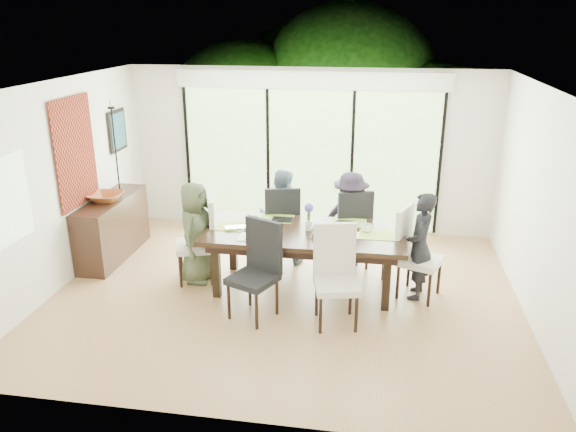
% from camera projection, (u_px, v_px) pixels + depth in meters
% --- Properties ---
extents(floor, '(6.00, 5.00, 0.01)m').
position_uv_depth(floor, '(285.00, 294.00, 7.40)').
color(floor, '#8E5D39').
rests_on(floor, ground).
extents(ceiling, '(6.00, 5.00, 0.01)m').
position_uv_depth(ceiling, '(285.00, 85.00, 6.49)').
color(ceiling, white).
rests_on(ceiling, wall_back).
extents(wall_back, '(6.00, 0.02, 2.70)m').
position_uv_depth(wall_back, '(310.00, 151.00, 9.28)').
color(wall_back, silver).
rests_on(wall_back, floor).
extents(wall_front, '(6.00, 0.02, 2.70)m').
position_uv_depth(wall_front, '(234.00, 287.00, 4.61)').
color(wall_front, silver).
rests_on(wall_front, floor).
extents(wall_left, '(0.02, 5.00, 2.70)m').
position_uv_depth(wall_left, '(60.00, 185.00, 7.40)').
color(wall_left, beige).
rests_on(wall_left, floor).
extents(wall_right, '(0.02, 5.00, 2.70)m').
position_uv_depth(wall_right, '(541.00, 209.00, 6.49)').
color(wall_right, white).
rests_on(wall_right, floor).
extents(glass_doors, '(4.20, 0.02, 2.30)m').
position_uv_depth(glass_doors, '(310.00, 160.00, 9.29)').
color(glass_doors, '#598C3F').
rests_on(glass_doors, wall_back).
extents(blinds_header, '(4.40, 0.06, 0.28)m').
position_uv_depth(blinds_header, '(311.00, 80.00, 8.84)').
color(blinds_header, white).
rests_on(blinds_header, wall_back).
extents(mullion_a, '(0.05, 0.04, 2.30)m').
position_uv_depth(mullion_a, '(188.00, 156.00, 9.60)').
color(mullion_a, black).
rests_on(mullion_a, wall_back).
extents(mullion_b, '(0.05, 0.04, 2.30)m').
position_uv_depth(mullion_b, '(268.00, 159.00, 9.39)').
color(mullion_b, black).
rests_on(mullion_b, wall_back).
extents(mullion_c, '(0.05, 0.04, 2.30)m').
position_uv_depth(mullion_c, '(352.00, 162.00, 9.17)').
color(mullion_c, black).
rests_on(mullion_c, wall_back).
extents(mullion_d, '(0.05, 0.04, 2.30)m').
position_uv_depth(mullion_d, '(440.00, 165.00, 8.96)').
color(mullion_d, black).
rests_on(mullion_d, wall_back).
extents(side_window, '(0.02, 0.90, 1.00)m').
position_uv_depth(side_window, '(4.00, 202.00, 6.23)').
color(side_window, '#8CAD7F').
rests_on(side_window, wall_left).
extents(deck, '(6.00, 1.80, 0.10)m').
position_uv_depth(deck, '(315.00, 213.00, 10.58)').
color(deck, brown).
rests_on(deck, ground).
extents(rail_top, '(6.00, 0.08, 0.06)m').
position_uv_depth(rail_top, '(320.00, 171.00, 11.12)').
color(rail_top, brown).
rests_on(rail_top, deck).
extents(foliage_left, '(3.20, 3.20, 3.20)m').
position_uv_depth(foliage_left, '(243.00, 116.00, 12.02)').
color(foliage_left, '#14380F').
rests_on(foliage_left, ground).
extents(foliage_mid, '(4.00, 4.00, 4.00)m').
position_uv_depth(foliage_mid, '(348.00, 97.00, 12.12)').
color(foliage_mid, '#14380F').
rests_on(foliage_mid, ground).
extents(foliage_right, '(2.80, 2.80, 2.80)m').
position_uv_depth(foliage_right, '(434.00, 131.00, 11.29)').
color(foliage_right, '#14380F').
rests_on(foliage_right, ground).
extents(foliage_far, '(3.60, 3.60, 3.60)m').
position_uv_depth(foliage_far, '(306.00, 100.00, 12.99)').
color(foliage_far, '#14380F').
rests_on(foliage_far, ground).
extents(table_top, '(2.61, 1.20, 0.07)m').
position_uv_depth(table_top, '(304.00, 233.00, 7.31)').
color(table_top, black).
rests_on(table_top, floor).
extents(table_apron, '(2.39, 0.98, 0.11)m').
position_uv_depth(table_apron, '(304.00, 240.00, 7.34)').
color(table_apron, black).
rests_on(table_apron, floor).
extents(table_leg_fl, '(0.10, 0.10, 0.75)m').
position_uv_depth(table_leg_fl, '(216.00, 270.00, 7.21)').
color(table_leg_fl, black).
rests_on(table_leg_fl, floor).
extents(table_leg_fr, '(0.10, 0.10, 0.75)m').
position_uv_depth(table_leg_fr, '(386.00, 282.00, 6.88)').
color(table_leg_fr, black).
rests_on(table_leg_fr, floor).
extents(table_leg_bl, '(0.10, 0.10, 0.75)m').
position_uv_depth(table_leg_bl, '(233.00, 245.00, 8.01)').
color(table_leg_bl, black).
rests_on(table_leg_bl, floor).
extents(table_leg_br, '(0.10, 0.10, 0.75)m').
position_uv_depth(table_leg_br, '(386.00, 254.00, 7.68)').
color(table_leg_br, black).
rests_on(table_leg_br, floor).
extents(chair_left_end, '(0.63, 0.63, 1.20)m').
position_uv_depth(chair_left_end, '(195.00, 239.00, 7.60)').
color(chair_left_end, beige).
rests_on(chair_left_end, floor).
extents(chair_right_end, '(0.65, 0.65, 1.20)m').
position_uv_depth(chair_right_end, '(421.00, 254.00, 7.14)').
color(chair_right_end, white).
rests_on(chair_right_end, floor).
extents(chair_far_left, '(0.61, 0.61, 1.20)m').
position_uv_depth(chair_far_left, '(282.00, 222.00, 8.23)').
color(chair_far_left, black).
rests_on(chair_far_left, floor).
extents(chair_far_right, '(0.64, 0.64, 1.20)m').
position_uv_depth(chair_far_right, '(350.00, 226.00, 8.08)').
color(chair_far_right, black).
rests_on(chair_far_right, floor).
extents(chair_near_left, '(0.66, 0.66, 1.20)m').
position_uv_depth(chair_near_left, '(252.00, 272.00, 6.64)').
color(chair_near_left, black).
rests_on(chair_near_left, floor).
extents(chair_near_right, '(0.60, 0.60, 1.20)m').
position_uv_depth(chair_near_right, '(337.00, 278.00, 6.48)').
color(chair_near_right, beige).
rests_on(chair_near_right, floor).
extents(person_left_end, '(0.47, 0.69, 1.40)m').
position_uv_depth(person_left_end, '(196.00, 232.00, 7.56)').
color(person_left_end, '#485438').
rests_on(person_left_end, floor).
extents(person_right_end, '(0.50, 0.70, 1.40)m').
position_uv_depth(person_right_end, '(420.00, 246.00, 7.11)').
color(person_right_end, black).
rests_on(person_right_end, floor).
extents(person_far_left, '(0.66, 0.41, 1.40)m').
position_uv_depth(person_far_left, '(281.00, 216.00, 8.17)').
color(person_far_left, slate).
rests_on(person_far_left, floor).
extents(person_far_right, '(0.73, 0.54, 1.40)m').
position_uv_depth(person_far_right, '(350.00, 220.00, 8.02)').
color(person_far_right, '#241D2B').
rests_on(person_far_right, floor).
extents(placemat_left, '(0.48, 0.35, 0.01)m').
position_uv_depth(placemat_left, '(233.00, 227.00, 7.44)').
color(placemat_left, '#8FAC3D').
rests_on(placemat_left, table_top).
extents(placemat_right, '(0.48, 0.35, 0.01)m').
position_uv_depth(placemat_right, '(378.00, 235.00, 7.15)').
color(placemat_right, '#9EBD43').
rests_on(placemat_right, table_top).
extents(placemat_far_l, '(0.48, 0.35, 0.01)m').
position_uv_depth(placemat_far_l, '(276.00, 218.00, 7.73)').
color(placemat_far_l, '#81A93C').
rests_on(placemat_far_l, table_top).
extents(placemat_far_r, '(0.48, 0.35, 0.01)m').
position_uv_depth(placemat_far_r, '(349.00, 223.00, 7.58)').
color(placemat_far_r, '#91B440').
rests_on(placemat_far_r, table_top).
extents(placemat_paper, '(0.48, 0.35, 0.01)m').
position_uv_depth(placemat_paper, '(258.00, 237.00, 7.10)').
color(placemat_paper, white).
rests_on(placemat_paper, table_top).
extents(tablet_far_l, '(0.28, 0.20, 0.01)m').
position_uv_depth(tablet_far_l, '(282.00, 219.00, 7.67)').
color(tablet_far_l, black).
rests_on(tablet_far_l, table_top).
extents(tablet_far_r, '(0.26, 0.19, 0.01)m').
position_uv_depth(tablet_far_r, '(345.00, 223.00, 7.54)').
color(tablet_far_r, black).
rests_on(tablet_far_r, table_top).
extents(papers, '(0.33, 0.24, 0.00)m').
position_uv_depth(papers, '(358.00, 235.00, 7.14)').
color(papers, white).
rests_on(papers, table_top).
extents(platter_base, '(0.28, 0.28, 0.03)m').
position_uv_depth(platter_base, '(258.00, 235.00, 7.09)').
color(platter_base, white).
rests_on(platter_base, table_top).
extents(platter_snacks, '(0.22, 0.22, 0.02)m').
position_uv_depth(platter_snacks, '(258.00, 234.00, 7.09)').
color(platter_snacks, orange).
rests_on(platter_snacks, table_top).
extents(vase, '(0.09, 0.09, 0.13)m').
position_uv_depth(vase, '(309.00, 225.00, 7.31)').
color(vase, silver).
rests_on(vase, table_top).
extents(hyacinth_stems, '(0.04, 0.04, 0.17)m').
position_uv_depth(hyacinth_stems, '(309.00, 216.00, 7.27)').
color(hyacinth_stems, '#337226').
rests_on(hyacinth_stems, table_top).
extents(hyacinth_blooms, '(0.12, 0.12, 0.12)m').
position_uv_depth(hyacinth_blooms, '(309.00, 208.00, 7.23)').
color(hyacinth_blooms, '#514ABA').
rests_on(hyacinth_blooms, table_top).
extents(laptop, '(0.42, 0.34, 0.03)m').
position_uv_depth(laptop, '(239.00, 229.00, 7.33)').
color(laptop, silver).
rests_on(laptop, table_top).
extents(cup_a, '(0.15, 0.15, 0.10)m').
position_uv_depth(cup_a, '(254.00, 220.00, 7.52)').
color(cup_a, white).
rests_on(cup_a, table_top).
extents(cup_b, '(0.12, 0.12, 0.10)m').
position_uv_depth(cup_b, '(315.00, 231.00, 7.16)').
color(cup_b, white).
rests_on(cup_b, table_top).
extents(cup_c, '(0.19, 0.19, 0.10)m').
position_uv_depth(cup_c, '(367.00, 228.00, 7.25)').
color(cup_c, white).
rests_on(cup_c, table_top).
extents(book, '(0.20, 0.26, 0.02)m').
position_uv_depth(book, '(324.00, 230.00, 7.30)').
color(book, white).
rests_on(book, table_top).
extents(sideboard, '(0.46, 1.62, 0.91)m').
position_uv_depth(sideboard, '(113.00, 228.00, 8.42)').
color(sideboard, black).
rests_on(sideboard, floor).
extents(bowl, '(0.48, 0.48, 0.12)m').
position_uv_depth(bowl, '(106.00, 197.00, 8.15)').
color(bowl, brown).
rests_on(bowl, sideboard).
extents(candlestick_base, '(0.10, 0.10, 0.04)m').
position_uv_depth(candlestick_base, '(120.00, 191.00, 8.58)').
color(candlestick_base, black).
rests_on(candlestick_base, sideboard).
extents(candlestick_shaft, '(0.02, 0.02, 1.26)m').
position_uv_depth(candlestick_shaft, '(116.00, 150.00, 8.37)').
color(candlestick_shaft, black).
rests_on(candlestick_shaft, sideboard).
extents(candlestick_pan, '(0.10, 0.10, 0.03)m').
position_uv_depth(candlestick_pan, '(111.00, 108.00, 8.16)').
color(candlestick_pan, black).
rests_on(candlestick_pan, sideboard).
extents(candle, '(0.04, 0.04, 0.10)m').
position_uv_depth(candle, '(111.00, 103.00, 8.13)').
color(candle, silver).
rests_on(candle, sideboard).
extents(tapestry, '(0.02, 1.00, 1.50)m').
position_uv_depth(tapestry, '(75.00, 152.00, 7.65)').
color(tapestry, maroon).
rests_on(tapestry, wall_left).
extents(art_frame, '(0.03, 0.55, 0.65)m').
position_uv_depth(art_frame, '(117.00, 131.00, 8.84)').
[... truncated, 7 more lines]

